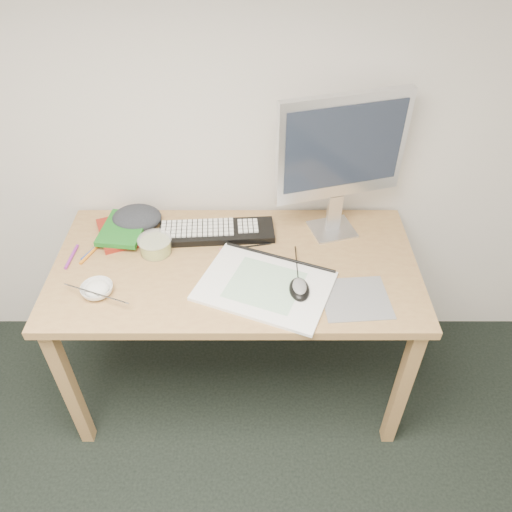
{
  "coord_description": "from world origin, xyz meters",
  "views": [
    {
      "loc": [
        0.15,
        -0.0,
        2.03
      ],
      "look_at": [
        0.15,
        1.38,
        0.83
      ],
      "focal_mm": 35.0,
      "sensor_mm": 36.0,
      "label": 1
    }
  ],
  "objects": [
    {
      "name": "book_green",
      "position": [
        -0.39,
        1.61,
        0.78
      ],
      "size": [
        0.19,
        0.25,
        0.02
      ],
      "primitive_type": "cube",
      "rotation": [
        0.0,
        0.0,
        -0.12
      ],
      "color": "#19661D",
      "rests_on": "book_red"
    },
    {
      "name": "marker_orange",
      "position": [
        -0.5,
        1.48,
        0.76
      ],
      "size": [
        0.06,
        0.13,
        0.01
      ],
      "primitive_type": "cylinder",
      "rotation": [
        0.0,
        1.57,
        1.2
      ],
      "color": "orange",
      "rests_on": "desk"
    },
    {
      "name": "mouse",
      "position": [
        0.31,
        1.27,
        0.78
      ],
      "size": [
        0.08,
        0.12,
        0.04
      ],
      "primitive_type": "ellipsoid",
      "rotation": [
        0.0,
        0.0,
        0.04
      ],
      "color": "black",
      "rests_on": "sketchpad"
    },
    {
      "name": "book_red",
      "position": [
        -0.4,
        1.61,
        0.76
      ],
      "size": [
        0.24,
        0.27,
        0.02
      ],
      "primitive_type": "cube",
      "rotation": [
        0.0,
        0.0,
        0.39
      ],
      "color": "maroon",
      "rests_on": "desk"
    },
    {
      "name": "keyboard",
      "position": [
        -0.01,
        1.61,
        0.76
      ],
      "size": [
        0.48,
        0.18,
        0.03
      ],
      "primitive_type": "cube",
      "rotation": [
        0.0,
        0.0,
        0.07
      ],
      "color": "black",
      "rests_on": "desk"
    },
    {
      "name": "marker_purple",
      "position": [
        -0.57,
        1.46,
        0.76
      ],
      "size": [
        0.02,
        0.14,
        0.01
      ],
      "primitive_type": "cylinder",
      "rotation": [
        0.0,
        1.57,
        1.51
      ],
      "color": "#86268E",
      "rests_on": "desk"
    },
    {
      "name": "cloth_lump",
      "position": [
        -0.34,
        1.67,
        0.79
      ],
      "size": [
        0.18,
        0.15,
        0.07
      ],
      "primitive_type": "ellipsoid",
      "rotation": [
        0.0,
        0.0,
        0.05
      ],
      "color": "#2A2E32",
      "rests_on": "desk"
    },
    {
      "name": "sketchpad",
      "position": [
        0.19,
        1.3,
        0.76
      ],
      "size": [
        0.55,
        0.48,
        0.01
      ],
      "primitive_type": "cube",
      "rotation": [
        0.0,
        0.0,
        -0.38
      ],
      "color": "white",
      "rests_on": "desk"
    },
    {
      "name": "chopsticks",
      "position": [
        -0.41,
        1.23,
        0.79
      ],
      "size": [
        0.24,
        0.11,
        0.02
      ],
      "primitive_type": "cylinder",
      "rotation": [
        0.0,
        1.57,
        -0.37
      ],
      "color": "silver",
      "rests_on": "rice_bowl"
    },
    {
      "name": "pencil_black",
      "position": [
        0.13,
        1.53,
        0.75
      ],
      "size": [
        0.16,
        0.04,
        0.01
      ],
      "primitive_type": "cylinder",
      "rotation": [
        0.0,
        1.57,
        0.2
      ],
      "color": "black",
      "rests_on": "desk"
    },
    {
      "name": "marker_blue",
      "position": [
        -0.49,
        1.5,
        0.76
      ],
      "size": [
        0.07,
        0.12,
        0.01
      ],
      "primitive_type": "cylinder",
      "rotation": [
        0.0,
        1.57,
        1.13
      ],
      "color": "#1C3B9A",
      "rests_on": "desk"
    },
    {
      "name": "mousepad",
      "position": [
        0.51,
        1.24,
        0.75
      ],
      "size": [
        0.25,
        0.23,
        0.0
      ],
      "primitive_type": "cube",
      "rotation": [
        0.0,
        0.0,
        0.08
      ],
      "color": "slate",
      "rests_on": "desk"
    },
    {
      "name": "pencil_pink",
      "position": [
        0.09,
        1.5,
        0.75
      ],
      "size": [
        0.16,
        0.03,
        0.01
      ],
      "primitive_type": "cylinder",
      "rotation": [
        0.0,
        1.57,
        -0.17
      ],
      "color": "#D16882",
      "rests_on": "desk"
    },
    {
      "name": "fruit_tub",
      "position": [
        -0.24,
        1.5,
        0.78
      ],
      "size": [
        0.16,
        0.16,
        0.06
      ],
      "primitive_type": "cylinder",
      "rotation": [
        0.0,
        0.0,
        0.19
      ],
      "color": "#CACC48",
      "rests_on": "desk"
    },
    {
      "name": "desk",
      "position": [
        0.07,
        1.43,
        0.67
      ],
      "size": [
        1.4,
        0.7,
        0.75
      ],
      "color": "tan",
      "rests_on": "ground"
    },
    {
      "name": "monitor",
      "position": [
        0.47,
        1.64,
        1.12
      ],
      "size": [
        0.49,
        0.2,
        0.59
      ],
      "rotation": [
        0.0,
        0.0,
        0.28
      ],
      "color": "silver",
      "rests_on": "desk"
    },
    {
      "name": "rice_bowl",
      "position": [
        -0.42,
        1.27,
        0.77
      ],
      "size": [
        0.12,
        0.12,
        0.04
      ],
      "primitive_type": "imported",
      "rotation": [
        0.0,
        0.0,
        0.03
      ],
      "color": "silver",
      "rests_on": "desk"
    },
    {
      "name": "pencil_tan",
      "position": [
        0.09,
        1.5,
        0.75
      ],
      "size": [
        0.13,
        0.13,
        0.01
      ],
      "primitive_type": "cylinder",
      "rotation": [
        0.0,
        1.57,
        -0.75
      ],
      "color": "tan",
      "rests_on": "desk"
    }
  ]
}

